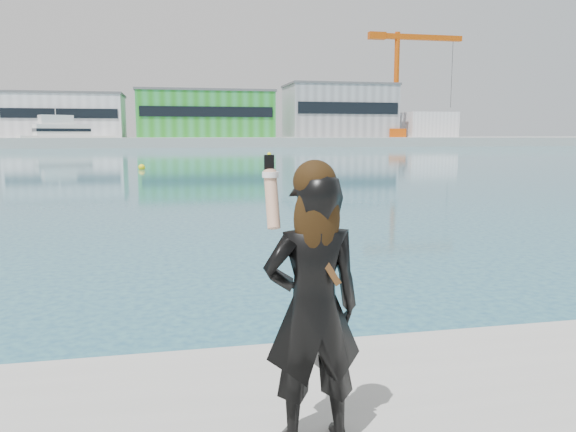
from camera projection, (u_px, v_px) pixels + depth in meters
name	position (u px, v px, depth m)	size (l,w,h in m)	color
far_quay	(170.00, 142.00, 129.67)	(320.00, 40.00, 2.00)	#9E9E99
warehouse_white	(67.00, 115.00, 122.39)	(24.48, 15.35, 9.50)	silver
warehouse_green	(205.00, 114.00, 128.46)	(30.60, 16.36, 10.50)	green
warehouse_grey_right	(339.00, 111.00, 134.87)	(25.50, 15.35, 12.50)	gray
ancillary_shed	(427.00, 125.00, 137.92)	(12.00, 10.00, 6.00)	silver
dock_crane	(401.00, 81.00, 130.80)	(23.00, 4.00, 24.00)	#EE580E
flagpole_right	(271.00, 117.00, 124.69)	(1.28, 0.16, 8.00)	silver
motor_yacht	(65.00, 136.00, 111.54)	(18.54, 11.70, 8.41)	white
buoy_near	(269.00, 155.00, 71.21)	(0.50, 0.50, 0.50)	yellow
buoy_extra	(142.00, 169.00, 42.39)	(0.50, 0.50, 0.50)	yellow
woman	(313.00, 301.00, 3.25)	(0.59, 0.40, 1.69)	black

